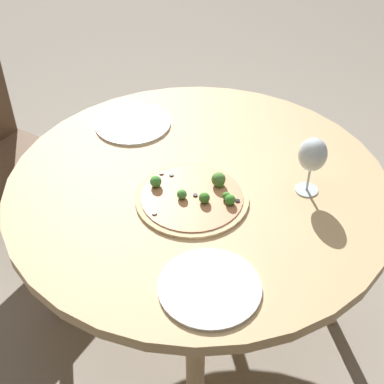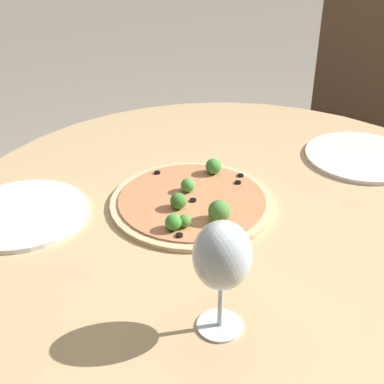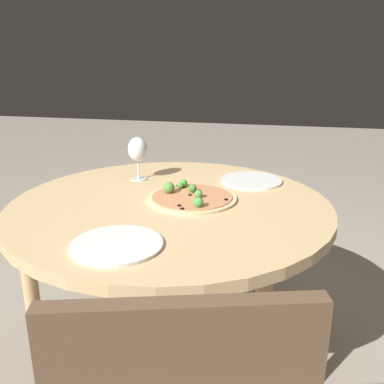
{
  "view_description": "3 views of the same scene",
  "coord_description": "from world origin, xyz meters",
  "views": [
    {
      "loc": [
        -0.92,
        -0.93,
        1.76
      ],
      "look_at": [
        -0.08,
        -0.05,
        0.73
      ],
      "focal_mm": 50.0,
      "sensor_mm": 36.0,
      "label": 1
    },
    {
      "loc": [
        0.62,
        -0.71,
        1.3
      ],
      "look_at": [
        -0.08,
        -0.05,
        0.73
      ],
      "focal_mm": 50.0,
      "sensor_mm": 36.0,
      "label": 2
    },
    {
      "loc": [
        -0.39,
        1.47,
        1.25
      ],
      "look_at": [
        -0.08,
        -0.05,
        0.73
      ],
      "focal_mm": 40.0,
      "sensor_mm": 36.0,
      "label": 3
    }
  ],
  "objects": [
    {
      "name": "pizza",
      "position": [
        -0.07,
        -0.05,
        0.71
      ],
      "size": [
        0.34,
        0.34,
        0.06
      ],
      "color": "#DBBC89",
      "rests_on": "dining_table"
    },
    {
      "name": "plate_near",
      "position": [
        0.06,
        0.4,
        0.71
      ],
      "size": [
        0.27,
        0.27,
        0.01
      ],
      "color": "silver",
      "rests_on": "dining_table"
    },
    {
      "name": "dining_table",
      "position": [
        0.0,
        0.0,
        0.65
      ],
      "size": [
        1.21,
        1.21,
        0.7
      ],
      "color": "tan",
      "rests_on": "ground_plane"
    },
    {
      "name": "wine_glass",
      "position": [
        0.21,
        -0.26,
        0.84
      ],
      "size": [
        0.09,
        0.09,
        0.19
      ],
      "color": "silver",
      "rests_on": "dining_table"
    },
    {
      "name": "plate_far",
      "position": [
        -0.28,
        -0.33,
        0.71
      ],
      "size": [
        0.27,
        0.27,
        0.01
      ],
      "color": "silver",
      "rests_on": "dining_table"
    },
    {
      "name": "chair",
      "position": [
        -0.26,
        0.91,
        0.5
      ],
      "size": [
        0.49,
        0.49,
        0.95
      ],
      "rotation": [
        0.0,
        0.0,
        0.27
      ],
      "color": "brown",
      "rests_on": "ground_plane"
    }
  ]
}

